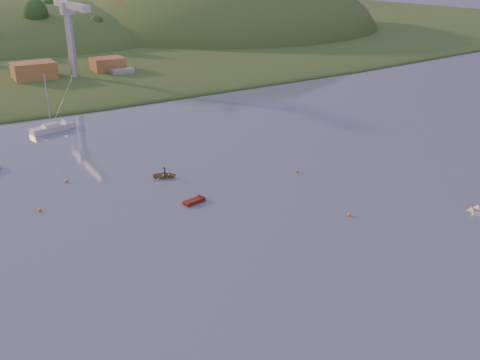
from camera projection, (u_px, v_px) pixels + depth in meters
ground at (392, 308)px, 54.17m from camera, size 500.00×500.00×0.00m
far_shore at (1, 40)px, 235.11m from camera, size 620.00×220.00×1.50m
shore_slope at (33, 63)px, 183.97m from camera, size 640.00×150.00×7.00m
hill_center at (34, 44)px, 224.23m from camera, size 140.00×120.00×36.00m
hill_right at (227, 35)px, 253.74m from camera, size 150.00×130.00×60.00m
hillside_trees at (21, 55)px, 199.71m from camera, size 280.00×50.00×32.00m
wharf at (84, 80)px, 152.12m from camera, size 42.00×16.00×2.40m
shed_west at (34, 71)px, 145.22m from camera, size 11.00×8.00×4.80m
shed_east at (108, 65)px, 156.36m from camera, size 9.00×7.00×4.00m
dock_crane at (70, 23)px, 141.74m from camera, size 3.20×28.00×20.30m
sailboat_far at (51, 128)px, 110.00m from camera, size 8.96×4.63×11.91m
canoe at (165, 175)px, 86.60m from camera, size 4.52×4.04×0.77m
paddler at (165, 173)px, 86.46m from camera, size 0.58×0.67×1.54m
red_tender at (198, 200)px, 78.00m from camera, size 4.03×2.05×1.31m
work_vessel at (123, 78)px, 153.76m from camera, size 15.47×6.12×3.92m
buoy_0 at (349, 214)px, 73.55m from camera, size 0.50×0.50×0.50m
buoy_1 at (297, 171)px, 88.87m from camera, size 0.50×0.50×0.50m
buoy_2 at (40, 210)px, 74.95m from camera, size 0.50×0.50×0.50m
buoy_3 at (67, 181)px, 84.86m from camera, size 0.50×0.50×0.50m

